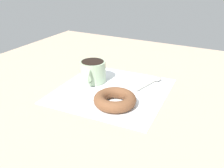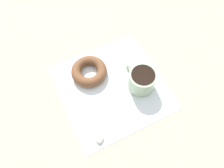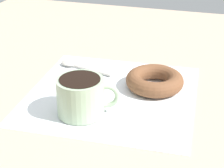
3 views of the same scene
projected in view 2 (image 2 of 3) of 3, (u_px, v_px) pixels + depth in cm
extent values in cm
cube|color=tan|center=(105.00, 83.00, 70.64)|extent=(120.00, 120.00, 2.00)
cube|color=white|center=(112.00, 87.00, 68.71)|extent=(33.04, 33.04, 0.30)
cylinder|color=#9EB793|center=(142.00, 80.00, 65.93)|extent=(8.25, 8.25, 6.60)
cylinder|color=black|center=(143.00, 75.00, 63.19)|extent=(7.05, 7.05, 0.60)
torus|color=#9EB793|center=(131.00, 71.00, 67.49)|extent=(2.29, 4.64, 4.59)
torus|color=brown|center=(89.00, 71.00, 69.47)|extent=(11.44, 11.44, 3.11)
ellipsoid|color=#B7B2A8|center=(99.00, 137.00, 60.70)|extent=(3.25, 4.10, 0.90)
cylinder|color=#B7B2A8|center=(96.00, 117.00, 63.68)|extent=(3.17, 10.00, 0.56)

